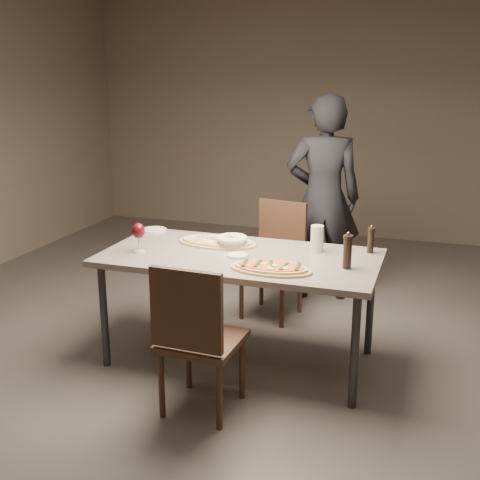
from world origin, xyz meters
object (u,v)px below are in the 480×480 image
(dining_table, at_px, (240,263))
(diner, at_px, (323,199))
(bread_basket, at_px, (232,240))
(zucchini_pizza, at_px, (271,268))
(pepper_mill_left, at_px, (347,251))
(chair_near, at_px, (196,332))
(ham_pizza, at_px, (217,242))
(chair_far, at_px, (276,252))
(carafe, at_px, (317,239))

(dining_table, distance_m, diner, 1.42)
(dining_table, relative_size, bread_basket, 8.36)
(zucchini_pizza, distance_m, pepper_mill_left, 0.47)
(chair_near, bearing_deg, bread_basket, 98.40)
(zucchini_pizza, height_order, diner, diner)
(pepper_mill_left, bearing_deg, dining_table, 175.10)
(ham_pizza, height_order, diner, diner)
(chair_near, distance_m, chair_far, 1.63)
(ham_pizza, bearing_deg, carafe, 2.12)
(dining_table, xyz_separation_m, diner, (0.28, 1.38, 0.18))
(chair_far, bearing_deg, ham_pizza, 81.30)
(dining_table, height_order, zucchini_pizza, zucchini_pizza)
(zucchini_pizza, relative_size, diner, 0.29)
(diner, bearing_deg, dining_table, 63.20)
(bread_basket, bearing_deg, pepper_mill_left, -14.65)
(ham_pizza, height_order, chair_far, chair_far)
(zucchini_pizza, xyz_separation_m, diner, (-0.00, 1.63, 0.11))
(bread_basket, height_order, chair_near, chair_near)
(chair_near, bearing_deg, diner, 84.37)
(zucchini_pizza, bearing_deg, chair_far, 122.28)
(dining_table, bearing_deg, chair_near, -90.94)
(dining_table, distance_m, chair_near, 0.76)
(pepper_mill_left, distance_m, chair_near, 1.05)
(bread_basket, xyz_separation_m, carafe, (0.57, 0.08, 0.04))
(zucchini_pizza, bearing_deg, dining_table, 157.66)
(chair_far, bearing_deg, pepper_mill_left, 136.38)
(zucchini_pizza, bearing_deg, pepper_mill_left, 42.06)
(ham_pizza, xyz_separation_m, chair_near, (0.22, -0.93, -0.25))
(ham_pizza, bearing_deg, chair_near, -77.78)
(dining_table, xyz_separation_m, bread_basket, (-0.11, 0.15, 0.10))
(chair_near, bearing_deg, chair_far, 91.47)
(dining_table, bearing_deg, diner, 78.69)
(carafe, relative_size, chair_near, 0.19)
(zucchini_pizza, relative_size, chair_far, 0.56)
(pepper_mill_left, height_order, carafe, pepper_mill_left)
(pepper_mill_left, bearing_deg, ham_pizza, 164.80)
(dining_table, bearing_deg, bread_basket, 125.70)
(bread_basket, bearing_deg, chair_far, 81.06)
(carafe, xyz_separation_m, diner, (-0.18, 1.15, 0.03))
(carafe, xyz_separation_m, chair_far, (-0.45, 0.66, -0.33))
(ham_pizza, height_order, carafe, carafe)
(chair_far, bearing_deg, zucchini_pizza, 113.61)
(bread_basket, height_order, pepper_mill_left, pepper_mill_left)
(ham_pizza, xyz_separation_m, carafe, (0.69, 0.04, 0.07))
(pepper_mill_left, bearing_deg, carafe, 129.95)
(zucchini_pizza, height_order, bread_basket, bread_basket)
(zucchini_pizza, xyz_separation_m, carafe, (0.18, 0.48, 0.07))
(diner, bearing_deg, zucchini_pizza, 74.62)
(dining_table, distance_m, ham_pizza, 0.31)
(diner, bearing_deg, carafe, 83.63)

